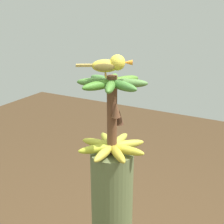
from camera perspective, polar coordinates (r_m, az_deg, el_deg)
name	(u,v)px	position (r m, az deg, el deg)	size (l,w,h in m)	color
banana_bunch	(112,116)	(1.15, 0.05, -0.74)	(0.28, 0.28, 0.32)	brown
perched_bird	(110,64)	(1.07, -0.33, 9.27)	(0.12, 0.19, 0.08)	#C68933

